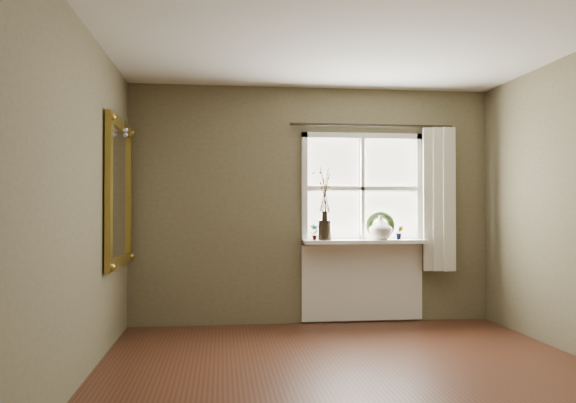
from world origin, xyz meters
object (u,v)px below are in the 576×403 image
(dark_jug, at_px, (325,230))
(wreath, at_px, (380,229))
(cream_vase, at_px, (381,227))
(gilt_mirror, at_px, (120,193))

(dark_jug, distance_m, wreath, 0.63)
(cream_vase, xyz_separation_m, gilt_mirror, (-2.69, -0.54, 0.36))
(cream_vase, distance_m, wreath, 0.04)
(dark_jug, height_order, cream_vase, cream_vase)
(gilt_mirror, bearing_deg, wreath, 12.12)
(gilt_mirror, bearing_deg, dark_jug, 14.61)
(wreath, relative_size, gilt_mirror, 0.23)
(dark_jug, height_order, gilt_mirror, gilt_mirror)
(cream_vase, xyz_separation_m, wreath, (0.01, 0.04, -0.01))
(dark_jug, relative_size, wreath, 0.68)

